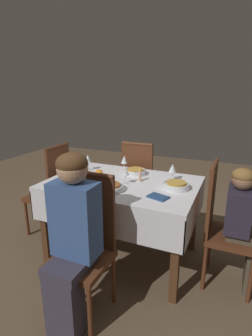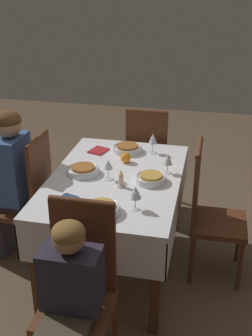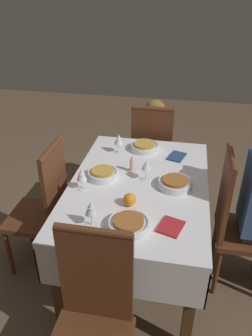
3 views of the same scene
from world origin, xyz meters
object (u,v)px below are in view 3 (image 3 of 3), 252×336
(bowl_west, at_px, (144,146))
(orange_fruit, at_px, (130,200))
(dining_table, at_px, (139,196))
(napkin_red_folded, at_px, (177,156))
(candle_centerpiece, at_px, (132,166))
(bowl_east, at_px, (128,224))
(wine_glass_south, at_px, (82,175))
(bowl_south, at_px, (102,174))
(wine_glass_east, at_px, (91,209))
(chair_south, at_px, (45,206))
(chair_east, at_px, (92,320))
(chair_west, at_px, (152,153))
(bowl_north, at_px, (175,183))
(person_child_dark, at_px, (154,143))
(wine_glass_west, at_px, (119,140))
(chair_north, at_px, (236,220))
(napkin_spare_side, at_px, (171,227))
(wine_glass_north, at_px, (146,166))

(bowl_west, relative_size, orange_fruit, 2.88)
(dining_table, xyz_separation_m, napkin_red_folded, (-0.40, 0.22, 0.11))
(candle_centerpiece, bearing_deg, bowl_east, 7.99)
(bowl_west, relative_size, wine_glass_south, 1.51)
(bowl_south, bearing_deg, wine_glass_east, 7.67)
(chair_south, distance_m, bowl_east, 0.80)
(dining_table, height_order, chair_east, chair_east)
(chair_west, bearing_deg, bowl_north, 105.41)
(chair_west, distance_m, bowl_north, 0.93)
(chair_west, distance_m, wine_glass_south, 1.10)
(bowl_south, bearing_deg, dining_table, 84.25)
(person_child_dark, bearing_deg, wine_glass_west, 71.88)
(candle_centerpiece, bearing_deg, wine_glass_south, -44.97)
(napkin_red_folded, bearing_deg, chair_south, -61.37)
(orange_fruit, bearing_deg, person_child_dark, 179.53)
(dining_table, relative_size, wine_glass_east, 8.23)
(dining_table, height_order, bowl_north, bowl_north)
(wine_glass_west, height_order, wine_glass_east, wine_glass_east)
(bowl_south, distance_m, napkin_red_folded, 0.61)
(chair_east, xyz_separation_m, chair_south, (-0.79, -0.57, 0.00))
(chair_west, relative_size, bowl_north, 4.50)
(orange_fruit, bearing_deg, chair_north, 111.44)
(chair_west, height_order, bowl_west, chair_west)
(chair_east, bearing_deg, dining_table, 84.41)
(dining_table, relative_size, bowl_south, 6.32)
(chair_west, relative_size, person_child_dark, 1.01)
(orange_fruit, bearing_deg, bowl_west, -178.90)
(wine_glass_west, bearing_deg, orange_fruit, 17.17)
(bowl_west, bearing_deg, wine_glass_south, -26.82)
(bowl_west, distance_m, napkin_spare_side, 0.92)
(bowl_east, height_order, napkin_spare_side, bowl_east)
(bowl_north, xyz_separation_m, wine_glass_east, (0.46, -0.42, 0.08))
(person_child_dark, height_order, wine_glass_north, person_child_dark)
(chair_west, height_order, wine_glass_south, chair_west)
(bowl_west, relative_size, napkin_red_folded, 1.26)
(dining_table, distance_m, wine_glass_east, 0.55)
(chair_north, distance_m, napkin_spare_side, 0.64)
(person_child_dark, relative_size, orange_fruit, 12.79)
(wine_glass_north, bearing_deg, chair_north, 87.05)
(wine_glass_west, height_order, napkin_red_folded, wine_glass_west)
(wine_glass_west, distance_m, bowl_east, 0.88)
(wine_glass_east, xyz_separation_m, napkin_spare_side, (-0.06, 0.42, -0.11))
(chair_east, relative_size, napkin_spare_side, 5.75)
(chair_south, distance_m, wine_glass_east, 0.69)
(wine_glass_west, bearing_deg, wine_glass_south, -13.29)
(candle_centerpiece, xyz_separation_m, napkin_red_folded, (-0.26, 0.29, -0.03))
(wine_glass_north, bearing_deg, bowl_west, -170.67)
(wine_glass_north, bearing_deg, person_child_dark, -177.31)
(person_child_dark, height_order, napkin_spare_side, person_child_dark)
(dining_table, bearing_deg, bowl_south, -95.75)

